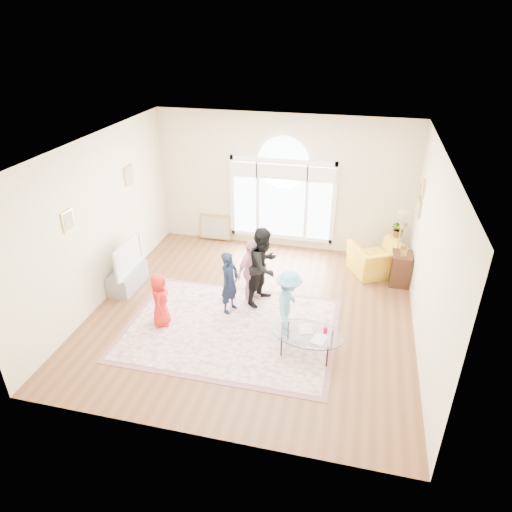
% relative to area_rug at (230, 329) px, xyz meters
% --- Properties ---
extents(ground, '(6.00, 6.00, 0.00)m').
position_rel_area_rug_xyz_m(ground, '(0.26, 0.62, -0.01)').
color(ground, brown).
rests_on(ground, ground).
extents(room_shell, '(6.00, 6.00, 6.00)m').
position_rel_area_rug_xyz_m(room_shell, '(0.27, 3.45, 1.56)').
color(room_shell, beige).
rests_on(room_shell, ground).
extents(area_rug, '(3.60, 2.60, 0.02)m').
position_rel_area_rug_xyz_m(area_rug, '(0.00, 0.00, 0.00)').
color(area_rug, beige).
rests_on(area_rug, ground).
extents(rug_border, '(3.80, 2.80, 0.01)m').
position_rel_area_rug_xyz_m(rug_border, '(0.00, 0.00, -0.00)').
color(rug_border, '#8A585C').
rests_on(rug_border, ground).
extents(tv_console, '(0.45, 1.00, 0.42)m').
position_rel_area_rug_xyz_m(tv_console, '(-2.49, 0.92, 0.20)').
color(tv_console, gray).
rests_on(tv_console, ground).
extents(television, '(0.18, 1.15, 0.66)m').
position_rel_area_rug_xyz_m(television, '(-2.48, 0.92, 0.74)').
color(television, black).
rests_on(television, tv_console).
extents(coffee_table, '(1.27, 0.88, 0.54)m').
position_rel_area_rug_xyz_m(coffee_table, '(1.44, -0.35, 0.39)').
color(coffee_table, silver).
rests_on(coffee_table, ground).
extents(armchair, '(1.40, 1.35, 0.70)m').
position_rel_area_rug_xyz_m(armchair, '(2.57, 2.70, 0.34)').
color(armchair, gold).
rests_on(armchair, ground).
extents(side_cabinet, '(0.40, 0.50, 0.70)m').
position_rel_area_rug_xyz_m(side_cabinet, '(3.04, 2.39, 0.34)').
color(side_cabinet, black).
rests_on(side_cabinet, ground).
extents(floor_lamp, '(0.32, 0.32, 1.51)m').
position_rel_area_rug_xyz_m(floor_lamp, '(2.95, 2.71, 1.27)').
color(floor_lamp, black).
rests_on(floor_lamp, ground).
extents(plant_pedestal, '(0.20, 0.20, 0.70)m').
position_rel_area_rug_xyz_m(plant_pedestal, '(2.96, 3.23, 0.34)').
color(plant_pedestal, white).
rests_on(plant_pedestal, ground).
extents(potted_plant, '(0.44, 0.41, 0.39)m').
position_rel_area_rug_xyz_m(potted_plant, '(2.96, 3.23, 0.89)').
color(potted_plant, '#33722D').
rests_on(potted_plant, plant_pedestal).
extents(leaning_picture, '(0.80, 0.14, 0.62)m').
position_rel_area_rug_xyz_m(leaning_picture, '(-1.41, 3.52, -0.01)').
color(leaning_picture, tan).
rests_on(leaning_picture, ground).
extents(child_red, '(0.44, 0.57, 1.02)m').
position_rel_area_rug_xyz_m(child_red, '(-1.26, -0.14, 0.52)').
color(child_red, red).
rests_on(child_red, area_rug).
extents(child_navy, '(0.42, 0.52, 1.24)m').
position_rel_area_rug_xyz_m(child_navy, '(-0.16, 0.57, 0.63)').
color(child_navy, '#121A32').
rests_on(child_navy, area_rug).
extents(child_black, '(0.82, 0.92, 1.57)m').
position_rel_area_rug_xyz_m(child_black, '(0.39, 1.05, 0.80)').
color(child_black, black).
rests_on(child_black, area_rug).
extents(child_pink, '(0.60, 0.82, 1.29)m').
position_rel_area_rug_xyz_m(child_pink, '(0.13, 1.05, 0.66)').
color(child_pink, '#EDA7BF').
rests_on(child_pink, area_rug).
extents(child_blue, '(0.49, 0.83, 1.27)m').
position_rel_area_rug_xyz_m(child_blue, '(1.03, 0.10, 0.64)').
color(child_blue, '#5EB0D9').
rests_on(child_blue, area_rug).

